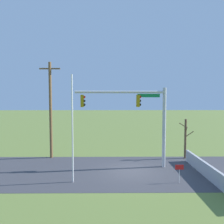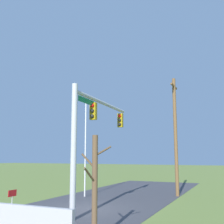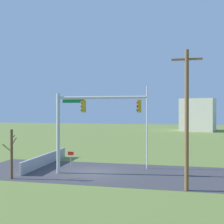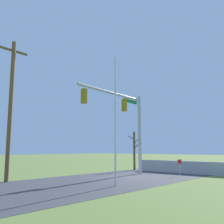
{
  "view_description": "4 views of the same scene",
  "coord_description": "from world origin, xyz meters",
  "px_view_note": "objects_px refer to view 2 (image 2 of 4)",
  "views": [
    {
      "loc": [
        -1.63,
        -16.79,
        5.67
      ],
      "look_at": [
        -1.46,
        0.65,
        4.5
      ],
      "focal_mm": 35.67,
      "sensor_mm": 36.0,
      "label": 1
    },
    {
      "loc": [
        14.33,
        8.11,
        2.92
      ],
      "look_at": [
        -0.94,
        1.3,
        5.52
      ],
      "focal_mm": 45.32,
      "sensor_mm": 36.0,
      "label": 2
    },
    {
      "loc": [
        -6.22,
        21.81,
        5.07
      ],
      "look_at": [
        -1.5,
        0.04,
        4.93
      ],
      "focal_mm": 44.48,
      "sensor_mm": 36.0,
      "label": 3
    },
    {
      "loc": [
        -14.79,
        -11.46,
        1.95
      ],
      "look_at": [
        -1.18,
        0.55,
        4.61
      ],
      "focal_mm": 41.12,
      "sensor_mm": 36.0,
      "label": 4
    }
  ],
  "objects_px": {
    "flagpole": "(85,147)",
    "open_sign": "(12,196)",
    "utility_pole": "(175,133)",
    "bare_tree": "(95,186)",
    "signal_mast": "(92,126)"
  },
  "relations": [
    {
      "from": "signal_mast",
      "to": "utility_pole",
      "type": "bearing_deg",
      "value": 159.58
    },
    {
      "from": "bare_tree",
      "to": "open_sign",
      "type": "bearing_deg",
      "value": -112.02
    },
    {
      "from": "bare_tree",
      "to": "flagpole",
      "type": "bearing_deg",
      "value": -148.85
    },
    {
      "from": "signal_mast",
      "to": "flagpole",
      "type": "relative_size",
      "value": 1.01
    },
    {
      "from": "signal_mast",
      "to": "utility_pole",
      "type": "relative_size",
      "value": 0.82
    },
    {
      "from": "flagpole",
      "to": "utility_pole",
      "type": "distance_m",
      "value": 6.86
    },
    {
      "from": "open_sign",
      "to": "signal_mast",
      "type": "bearing_deg",
      "value": 123.18
    },
    {
      "from": "signal_mast",
      "to": "open_sign",
      "type": "bearing_deg",
      "value": -56.82
    },
    {
      "from": "flagpole",
      "to": "open_sign",
      "type": "bearing_deg",
      "value": -1.59
    },
    {
      "from": "flagpole",
      "to": "open_sign",
      "type": "xyz_separation_m",
      "value": [
        7.05,
        -0.2,
        -2.68
      ]
    },
    {
      "from": "signal_mast",
      "to": "open_sign",
      "type": "xyz_separation_m",
      "value": [
        2.17,
        -3.32,
        -3.61
      ]
    },
    {
      "from": "signal_mast",
      "to": "bare_tree",
      "type": "height_order",
      "value": "signal_mast"
    },
    {
      "from": "utility_pole",
      "to": "bare_tree",
      "type": "height_order",
      "value": "utility_pole"
    },
    {
      "from": "flagpole",
      "to": "open_sign",
      "type": "height_order",
      "value": "flagpole"
    },
    {
      "from": "flagpole",
      "to": "bare_tree",
      "type": "height_order",
      "value": "flagpole"
    }
  ]
}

